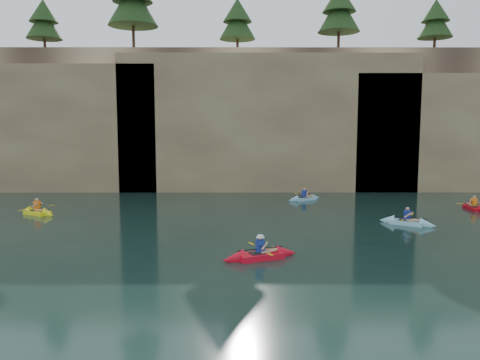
{
  "coord_description": "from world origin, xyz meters",
  "views": [
    {
      "loc": [
        -0.38,
        -15.8,
        5.23
      ],
      "look_at": [
        -0.33,
        3.88,
        3.0
      ],
      "focal_mm": 35.0,
      "sensor_mm": 36.0,
      "label": 1
    }
  ],
  "objects": [
    {
      "name": "kayaker_ltblue_near",
      "position": [
        8.68,
        8.93,
        0.15
      ],
      "size": [
        2.88,
        2.31,
        1.19
      ],
      "rotation": [
        0.0,
        0.0,
        -0.61
      ],
      "color": "#93DBF7",
      "rests_on": "ground"
    },
    {
      "name": "sea_cave_east",
      "position": [
        10.0,
        21.95,
        2.25
      ],
      "size": [
        5.0,
        1.0,
        4.5
      ],
      "primitive_type": "cube",
      "color": "black",
      "rests_on": "ground"
    },
    {
      "name": "cliff_slab_center",
      "position": [
        2.0,
        22.6,
        5.7
      ],
      "size": [
        24.0,
        2.4,
        11.4
      ],
      "primitive_type": "cube",
      "color": "#9C8D5E",
      "rests_on": "ground"
    },
    {
      "name": "sea_cave_center",
      "position": [
        -4.0,
        21.95,
        1.6
      ],
      "size": [
        3.5,
        1.0,
        3.2
      ],
      "primitive_type": "cube",
      "color": "black",
      "rests_on": "ground"
    },
    {
      "name": "kayaker_yellow",
      "position": [
        -12.52,
        11.93,
        0.15
      ],
      "size": [
        2.95,
        2.25,
        1.24
      ],
      "rotation": [
        0.0,
        0.0,
        -0.57
      ],
      "color": "yellow",
      "rests_on": "ground"
    },
    {
      "name": "cliff",
      "position": [
        0.0,
        30.0,
        6.0
      ],
      "size": [
        70.0,
        16.0,
        12.0
      ],
      "primitive_type": "cube",
      "color": "tan",
      "rests_on": "ground"
    },
    {
      "name": "ground",
      "position": [
        0.0,
        0.0,
        0.0
      ],
      "size": [
        160.0,
        160.0,
        0.0
      ],
      "primitive_type": "plane",
      "color": "black",
      "rests_on": "ground"
    },
    {
      "name": "kayaker_red_far",
      "position": [
        14.6,
        13.52,
        0.14
      ],
      "size": [
        2.24,
        3.08,
        1.12
      ],
      "rotation": [
        0.0,
        0.0,
        1.54
      ],
      "color": "red",
      "rests_on": "ground"
    },
    {
      "name": "sea_cave_west",
      "position": [
        -18.0,
        21.95,
        2.0
      ],
      "size": [
        4.5,
        1.0,
        4.0
      ],
      "primitive_type": "cube",
      "color": "black",
      "rests_on": "ground"
    },
    {
      "name": "main_kayaker",
      "position": [
        0.47,
        2.35,
        0.16
      ],
      "size": [
        3.27,
        2.07,
        1.2
      ],
      "rotation": [
        0.0,
        0.0,
        0.39
      ],
      "color": "red",
      "rests_on": "ground"
    },
    {
      "name": "kayaker_ltblue_mid",
      "position": [
        4.33,
        17.41,
        0.14
      ],
      "size": [
        2.82,
        2.16,
        1.11
      ],
      "rotation": [
        0.0,
        0.0,
        0.58
      ],
      "color": "#84C3DC",
      "rests_on": "ground"
    }
  ]
}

